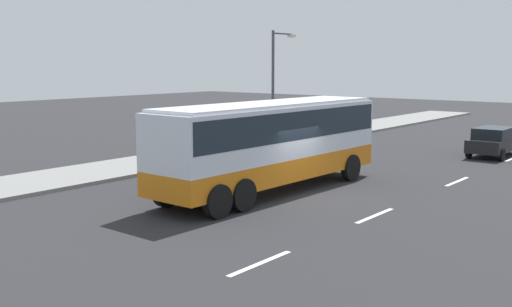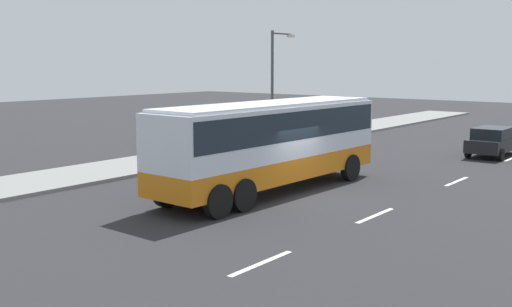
{
  "view_description": "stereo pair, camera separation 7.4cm",
  "coord_description": "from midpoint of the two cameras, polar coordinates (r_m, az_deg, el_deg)",
  "views": [
    {
      "loc": [
        -18.13,
        -12.17,
        4.85
      ],
      "look_at": [
        -0.61,
        1.73,
        1.51
      ],
      "focal_mm": 42.66,
      "sensor_mm": 36.0,
      "label": 1
    },
    {
      "loc": [
        -18.18,
        -12.11,
        4.85
      ],
      "look_at": [
        -0.61,
        1.73,
        1.51
      ],
      "focal_mm": 42.66,
      "sensor_mm": 36.0,
      "label": 2
    }
  ],
  "objects": [
    {
      "name": "street_lamp",
      "position": [
        34.63,
        1.71,
        7.0
      ],
      "size": [
        2.11,
        0.24,
        6.5
      ],
      "color": "#47474C",
      "rests_on": "sidewalk_curb"
    },
    {
      "name": "lane_centreline",
      "position": [
        23.86,
        15.87,
        -3.56
      ],
      "size": [
        46.63,
        0.16,
        0.01
      ],
      "color": "white",
      "rests_on": "ground_plane"
    },
    {
      "name": "car_black_sedan",
      "position": [
        34.17,
        21.31,
        1.11
      ],
      "size": [
        4.24,
        1.84,
        1.53
      ],
      "rotation": [
        0.0,
        0.0,
        0.0
      ],
      "color": "black",
      "rests_on": "ground_plane"
    },
    {
      "name": "coach_bus",
      "position": [
        22.83,
        1.36,
        1.57
      ],
      "size": [
        10.91,
        2.88,
        3.39
      ],
      "rotation": [
        0.0,
        0.0,
        -0.02
      ],
      "color": "orange",
      "rests_on": "ground_plane"
    },
    {
      "name": "pedestrian_near_curb",
      "position": [
        32.05,
        -3.21,
        1.73
      ],
      "size": [
        0.32,
        0.32,
        1.63
      ],
      "rotation": [
        0.0,
        0.0,
        5.34
      ],
      "color": "black",
      "rests_on": "sidewalk_curb"
    },
    {
      "name": "ground_plane",
      "position": [
        22.37,
        4.38,
        -4.06
      ],
      "size": [
        120.0,
        120.0,
        0.0
      ],
      "primitive_type": "plane",
      "color": "#28282B"
    },
    {
      "name": "sidewalk_curb",
      "position": [
        28.86,
        -11.97,
        -1.23
      ],
      "size": [
        80.0,
        4.0,
        0.15
      ],
      "primitive_type": "cube",
      "color": "gray",
      "rests_on": "ground_plane"
    }
  ]
}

